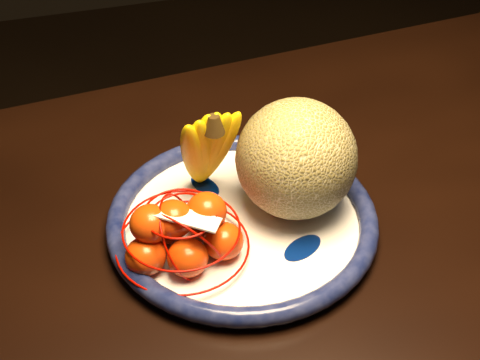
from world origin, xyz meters
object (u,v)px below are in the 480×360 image
object	(u,v)px
mandarin_bag	(182,233)
cantaloupe	(296,159)
banana_bunch	(206,146)
dining_table	(196,335)
fruit_bowl	(242,221)

from	to	relation	value
mandarin_bag	cantaloupe	bearing A→B (deg)	16.16
banana_bunch	mandarin_bag	world-z (taller)	banana_bunch
dining_table	mandarin_bag	size ratio (longest dim) A/B	8.86
fruit_bowl	banana_bunch	bearing A→B (deg)	114.37
cantaloupe	banana_bunch	distance (m)	0.11
dining_table	cantaloupe	xyz separation A→B (m)	(0.15, 0.09, 0.16)
dining_table	mandarin_bag	world-z (taller)	mandarin_bag
cantaloupe	mandarin_bag	size ratio (longest dim) A/B	0.83
fruit_bowl	banana_bunch	xyz separation A→B (m)	(-0.03, 0.06, 0.07)
dining_table	banana_bunch	distance (m)	0.22
dining_table	cantaloupe	size ratio (longest dim) A/B	10.73
mandarin_bag	banana_bunch	bearing A→B (deg)	60.69
dining_table	mandarin_bag	bearing A→B (deg)	84.45
fruit_bowl	banana_bunch	world-z (taller)	banana_bunch
dining_table	banana_bunch	xyz separation A→B (m)	(0.05, 0.14, 0.17)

